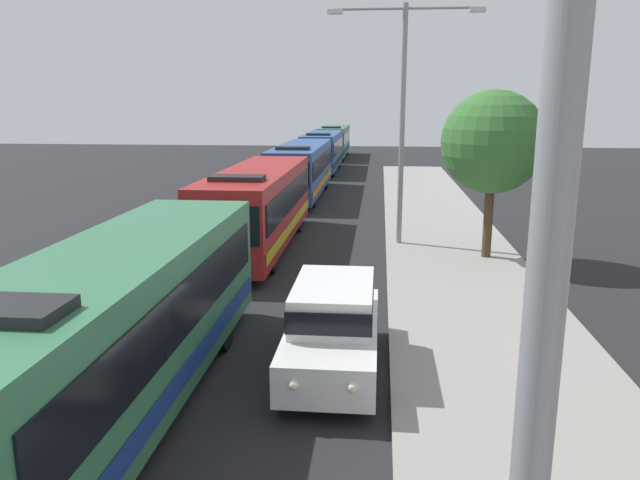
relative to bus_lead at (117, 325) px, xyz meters
The scene contains 9 objects.
bus_lead is the anchor object (origin of this frame).
bus_second_in_line 12.84m from the bus_lead, 90.00° to the left, with size 2.58×11.19×3.21m.
bus_middle 25.89m from the bus_lead, 90.00° to the left, with size 2.58×12.02×3.21m.
bus_fourth_in_line 38.98m from the bus_lead, 90.00° to the left, with size 2.58×10.76×3.21m.
bus_rear 51.29m from the bus_lead, 90.00° to the left, with size 2.58×11.27×3.21m.
white_suv 4.34m from the bus_lead, 30.46° to the left, with size 1.86×4.77×1.90m.
streetlamp_near 9.35m from the bus_lead, 52.17° to the right, with size 5.24×0.28×7.66m.
streetlamp_mid 15.16m from the bus_lead, 68.41° to the left, with size 5.66×0.28×8.87m.
roadside_tree 14.67m from the bus_lead, 54.29° to the left, with size 3.54×3.54×5.82m.
Camera 1 is at (3.30, 3.02, 5.59)m, focal length 34.21 mm.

